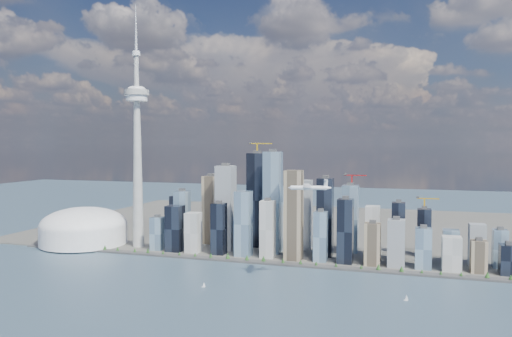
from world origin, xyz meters
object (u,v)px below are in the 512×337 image
(sailboat_east, at_px, (406,299))
(sailboat_west, at_px, (204,285))
(dome_stadium, at_px, (84,228))
(needle_tower, at_px, (137,145))
(airplane, at_px, (309,187))

(sailboat_east, bearing_deg, sailboat_west, -169.03)
(dome_stadium, relative_size, sailboat_west, 21.77)
(needle_tower, height_order, airplane, needle_tower)
(needle_tower, bearing_deg, sailboat_west, -42.56)
(airplane, xyz_separation_m, sailboat_east, (156.59, -27.37, -164.68))
(dome_stadium, height_order, airplane, airplane)
(needle_tower, xyz_separation_m, dome_stadium, (-140.00, -10.00, -196.40))
(dome_stadium, bearing_deg, sailboat_east, -16.03)
(airplane, relative_size, sailboat_west, 7.81)
(sailboat_west, bearing_deg, needle_tower, 116.11)
(dome_stadium, bearing_deg, sailboat_west, -30.05)
(sailboat_west, distance_m, sailboat_east, 325.69)
(needle_tower, distance_m, airplane, 481.72)
(airplane, height_order, sailboat_west, airplane)
(sailboat_east, bearing_deg, needle_tower, 166.07)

